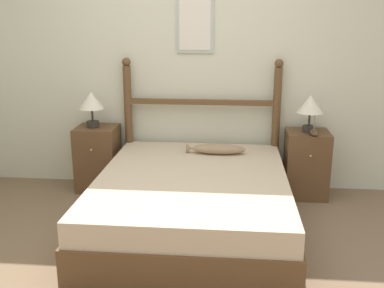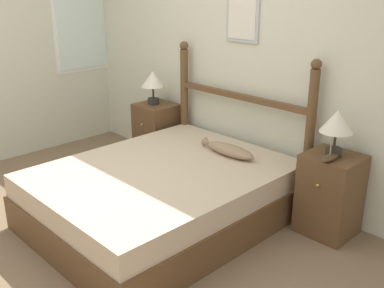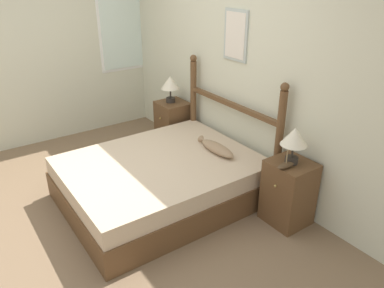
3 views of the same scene
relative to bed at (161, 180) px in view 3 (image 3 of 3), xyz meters
name	(u,v)px [view 3 (image 3 of 3)]	position (x,y,z in m)	size (l,w,h in m)	color
ground_plane	(98,211)	(-0.17, -0.67, -0.23)	(16.00, 16.00, 0.00)	#7A6047
wall_back	(231,66)	(-0.17, 1.06, 1.04)	(6.40, 0.08, 2.55)	beige
wall_left	(27,52)	(-2.30, -0.64, 1.05)	(0.08, 6.40, 2.55)	beige
bed	(161,180)	(0.00, 0.00, 0.00)	(1.56, 1.97, 0.47)	brown
headboard	(231,119)	(0.00, 0.95, 0.48)	(1.57, 0.09, 1.32)	brown
nightstand_left	(173,125)	(-1.04, 0.82, 0.09)	(0.40, 0.40, 0.65)	brown
nightstand_right	(288,192)	(1.04, 0.82, 0.09)	(0.40, 0.40, 0.65)	brown
table_lamp_left	(170,84)	(-1.07, 0.80, 0.67)	(0.25, 0.25, 0.35)	#2D2823
table_lamp_right	(294,138)	(1.04, 0.80, 0.67)	(0.25, 0.25, 0.35)	#2D2823
model_boat	(286,165)	(1.07, 0.70, 0.44)	(0.08, 0.21, 0.19)	#4C3823
fish_pillow	(216,148)	(0.18, 0.61, 0.28)	(0.56, 0.16, 0.09)	#997A5B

